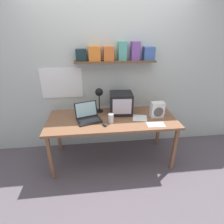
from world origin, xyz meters
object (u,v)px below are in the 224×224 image
object	(u,v)px
space_heater	(157,110)
printed_handout	(156,125)
desk_lamp	(99,94)
computer_mouse	(105,124)
laptop	(88,116)
corner_desk	(112,122)
juice_glass	(111,119)
crt_monitor	(121,103)
open_notebook	(140,118)

from	to	relation	value
space_heater	printed_handout	size ratio (longest dim) A/B	0.95
desk_lamp	computer_mouse	xyz separation A→B (m)	(0.05, -0.38, -0.29)
laptop	corner_desk	bearing A→B (deg)	-17.68
juice_glass	computer_mouse	distance (m)	0.12
space_heater	printed_handout	xyz separation A→B (m)	(-0.09, -0.23, -0.11)
corner_desk	computer_mouse	bearing A→B (deg)	-121.50
crt_monitor	laptop	xyz separation A→B (m)	(-0.50, -0.17, -0.10)
laptop	juice_glass	bearing A→B (deg)	-39.09
juice_glass	space_heater	world-z (taller)	space_heater
crt_monitor	juice_glass	xyz separation A→B (m)	(-0.18, -0.29, -0.10)
crt_monitor	laptop	size ratio (longest dim) A/B	0.88
space_heater	printed_handout	world-z (taller)	space_heater
open_notebook	desk_lamp	bearing A→B (deg)	157.87
corner_desk	laptop	bearing A→B (deg)	179.61
space_heater	open_notebook	distance (m)	0.28
desk_lamp	open_notebook	bearing A→B (deg)	-21.37
juice_glass	space_heater	xyz separation A→B (m)	(0.69, 0.10, 0.06)
crt_monitor	open_notebook	distance (m)	0.36
laptop	juice_glass	size ratio (longest dim) A/B	3.02
desk_lamp	computer_mouse	distance (m)	0.48
open_notebook	crt_monitor	bearing A→B (deg)	139.92
space_heater	laptop	bearing A→B (deg)	177.27
laptop	printed_handout	bearing A→B (deg)	-32.93
computer_mouse	open_notebook	xyz separation A→B (m)	(0.52, 0.15, -0.01)
corner_desk	desk_lamp	xyz separation A→B (m)	(-0.17, 0.19, 0.36)
corner_desk	laptop	xyz separation A→B (m)	(-0.34, 0.00, 0.12)
laptop	open_notebook	xyz separation A→B (m)	(0.75, -0.04, -0.06)
space_heater	open_notebook	size ratio (longest dim) A/B	0.95
computer_mouse	open_notebook	size ratio (longest dim) A/B	0.48
desk_lamp	juice_glass	xyz separation A→B (m)	(0.14, -0.32, -0.25)
laptop	desk_lamp	size ratio (longest dim) A/B	0.99
desk_lamp	corner_desk	bearing A→B (deg)	-47.92
laptop	space_heater	world-z (taller)	laptop
juice_glass	computer_mouse	xyz separation A→B (m)	(-0.09, -0.07, -0.04)
corner_desk	printed_handout	distance (m)	0.63
corner_desk	space_heater	size ratio (longest dim) A/B	8.02
corner_desk	laptop	distance (m)	0.36
corner_desk	computer_mouse	xyz separation A→B (m)	(-0.12, -0.19, 0.07)
desk_lamp	printed_handout	size ratio (longest dim) A/B	1.65
space_heater	crt_monitor	bearing A→B (deg)	157.63
space_heater	computer_mouse	world-z (taller)	space_heater
crt_monitor	juice_glass	size ratio (longest dim) A/B	2.66
laptop	desk_lamp	distance (m)	0.36
desk_lamp	computer_mouse	size ratio (longest dim) A/B	3.44
juice_glass	space_heater	bearing A→B (deg)	7.99
corner_desk	open_notebook	size ratio (longest dim) A/B	7.58
juice_glass	computer_mouse	size ratio (longest dim) A/B	1.12
laptop	desk_lamp	world-z (taller)	desk_lamp
corner_desk	crt_monitor	world-z (taller)	crt_monitor
printed_handout	laptop	bearing A→B (deg)	164.36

